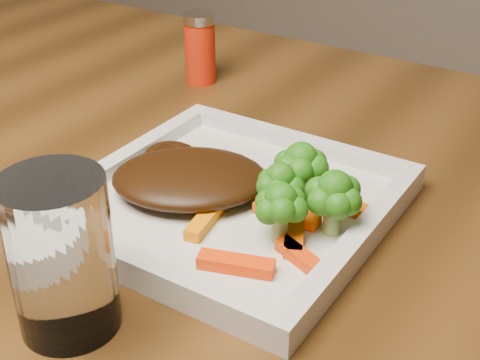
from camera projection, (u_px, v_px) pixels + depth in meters
The scene contains 15 objects.
plate at pixel (231, 206), 0.61m from camera, with size 0.27×0.27×0.01m, color silver.
steak at pixel (190, 178), 0.62m from camera, with size 0.14×0.11×0.03m, color #311907.
broccoli_0 at pixel (301, 168), 0.59m from camera, with size 0.06×0.06×0.07m, color #207A14, non-canonical shape.
broccoli_1 at pixel (334, 200), 0.55m from camera, with size 0.05×0.05×0.06m, color #356D12, non-canonical shape.
broccoli_2 at pixel (281, 210), 0.54m from camera, with size 0.05×0.05×0.06m, color #316811, non-canonical shape.
broccoli_3 at pixel (280, 185), 0.57m from camera, with size 0.05×0.05×0.06m, color #0F5E11, non-canonical shape.
carrot_0 at pixel (236, 264), 0.52m from camera, with size 0.06×0.02×0.01m, color #FF3904.
carrot_1 at pixel (300, 256), 0.53m from camera, with size 0.05×0.01×0.01m, color #EB3803.
carrot_2 at pixel (204, 221), 0.57m from camera, with size 0.05×0.01×0.01m, color orange.
carrot_3 at pixel (354, 209), 0.59m from camera, with size 0.06×0.01×0.01m, color #FD5E04.
carrot_4 at pixel (278, 178), 0.63m from camera, with size 0.06×0.02×0.01m, color #F44203.
carrot_5 at pixel (294, 234), 0.55m from camera, with size 0.06×0.02×0.01m, color #FF5304.
carrot_6 at pixel (287, 213), 0.58m from camera, with size 0.06×0.02×0.01m, color #FE5904.
spice_shaker at pixel (200, 48), 0.87m from camera, with size 0.04×0.04×0.09m, color red.
drinking_glass at pixel (61, 256), 0.46m from camera, with size 0.07×0.07×0.12m, color white.
Camera 1 is at (0.51, -0.54, 1.09)m, focal length 50.00 mm.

